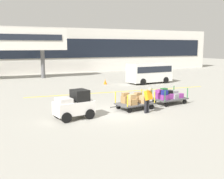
{
  "coord_description": "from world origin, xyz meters",
  "views": [
    {
      "loc": [
        -6.9,
        -14.09,
        3.93
      ],
      "look_at": [
        0.51,
        2.17,
        1.05
      ],
      "focal_mm": 43.05,
      "sensor_mm": 36.0,
      "label": 1
    }
  ],
  "objects_px": {
    "baggage_tug": "(74,105)",
    "safety_cone_near": "(105,82)",
    "shuttle_van": "(150,72)",
    "baggage_cart_middle": "(168,96)",
    "baggage_cart_lead": "(135,101)",
    "baggage_handler": "(148,99)"
  },
  "relations": [
    {
      "from": "safety_cone_near",
      "to": "shuttle_van",
      "type": "bearing_deg",
      "value": -13.44
    },
    {
      "from": "baggage_cart_lead",
      "to": "shuttle_van",
      "type": "relative_size",
      "value": 0.62
    },
    {
      "from": "baggage_cart_middle",
      "to": "baggage_tug",
      "type": "bearing_deg",
      "value": -171.39
    },
    {
      "from": "baggage_tug",
      "to": "baggage_cart_middle",
      "type": "relative_size",
      "value": 0.73
    },
    {
      "from": "baggage_tug",
      "to": "safety_cone_near",
      "type": "distance_m",
      "value": 13.56
    },
    {
      "from": "baggage_tug",
      "to": "baggage_cart_lead",
      "type": "xyz_separation_m",
      "value": [
        4.1,
        0.62,
        -0.22
      ]
    },
    {
      "from": "baggage_cart_middle",
      "to": "safety_cone_near",
      "type": "bearing_deg",
      "value": 91.11
    },
    {
      "from": "baggage_tug",
      "to": "safety_cone_near",
      "type": "bearing_deg",
      "value": 59.83
    },
    {
      "from": "baggage_cart_lead",
      "to": "baggage_cart_middle",
      "type": "relative_size",
      "value": 1.0
    },
    {
      "from": "baggage_cart_middle",
      "to": "safety_cone_near",
      "type": "relative_size",
      "value": 5.59
    },
    {
      "from": "baggage_cart_middle",
      "to": "shuttle_van",
      "type": "relative_size",
      "value": 0.62
    },
    {
      "from": "baggage_cart_lead",
      "to": "shuttle_van",
      "type": "distance_m",
      "value": 12.45
    },
    {
      "from": "baggage_cart_lead",
      "to": "safety_cone_near",
      "type": "bearing_deg",
      "value": 76.27
    },
    {
      "from": "baggage_cart_middle",
      "to": "safety_cone_near",
      "type": "height_order",
      "value": "baggage_cart_middle"
    },
    {
      "from": "baggage_tug",
      "to": "shuttle_van",
      "type": "relative_size",
      "value": 0.45
    },
    {
      "from": "baggage_cart_middle",
      "to": "safety_cone_near",
      "type": "distance_m",
      "value": 10.66
    },
    {
      "from": "baggage_tug",
      "to": "safety_cone_near",
      "type": "xyz_separation_m",
      "value": [
        6.81,
        11.72,
        -0.48
      ]
    },
    {
      "from": "baggage_tug",
      "to": "baggage_cart_lead",
      "type": "distance_m",
      "value": 4.15
    },
    {
      "from": "baggage_cart_middle",
      "to": "baggage_cart_lead",
      "type": "bearing_deg",
      "value": -171.3
    },
    {
      "from": "baggage_cart_lead",
      "to": "baggage_cart_middle",
      "type": "bearing_deg",
      "value": 8.7
    },
    {
      "from": "baggage_handler",
      "to": "shuttle_van",
      "type": "height_order",
      "value": "shuttle_van"
    },
    {
      "from": "baggage_tug",
      "to": "baggage_cart_lead",
      "type": "height_order",
      "value": "baggage_tug"
    }
  ]
}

